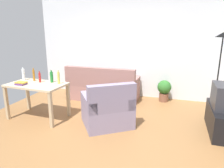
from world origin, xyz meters
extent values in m
cube|color=olive|center=(0.00, 0.00, -0.01)|extent=(5.20, 4.40, 0.02)
cube|color=silver|center=(0.00, 2.20, 1.35)|extent=(5.20, 0.10, 2.70)
cube|color=#996B66|center=(-0.50, 1.65, 0.20)|extent=(1.88, 0.84, 0.40)
cube|color=#8C625D|center=(-0.50, 1.31, 0.66)|extent=(1.88, 0.16, 0.52)
cube|color=#926661|center=(0.36, 1.65, 0.51)|extent=(0.16, 0.84, 0.22)
cube|color=#926661|center=(-1.36, 1.65, 0.51)|extent=(0.16, 0.84, 0.22)
cube|color=black|center=(2.25, 0.46, 0.24)|extent=(0.44, 1.10, 0.48)
cylinder|color=black|center=(2.25, 1.36, 0.01)|extent=(0.26, 0.26, 0.03)
cylinder|color=black|center=(2.25, 1.36, 0.87)|extent=(0.03, 0.03, 1.68)
cone|color=black|center=(2.25, 1.36, 1.76)|extent=(0.32, 0.32, 0.10)
cube|color=#C6B28E|center=(-1.42, 0.01, 0.74)|extent=(1.24, 0.77, 0.04)
cube|color=tan|center=(-1.99, -0.26, 0.36)|extent=(0.06, 0.06, 0.72)
cube|color=tan|center=(-0.87, -0.33, 0.36)|extent=(0.06, 0.06, 0.72)
cube|color=tan|center=(-1.96, 0.36, 0.36)|extent=(0.06, 0.06, 0.72)
cube|color=tan|center=(-0.84, 0.29, 0.36)|extent=(0.06, 0.06, 0.72)
cylinder|color=brown|center=(1.11, 1.90, 0.11)|extent=(0.24, 0.24, 0.22)
sphere|color=#2D6B28|center=(1.11, 1.90, 0.39)|extent=(0.36, 0.36, 0.36)
cube|color=gray|center=(0.10, 0.14, 0.20)|extent=(1.22, 1.20, 0.40)
cube|color=slate|center=(0.30, -0.14, 0.66)|extent=(0.83, 0.65, 0.52)
cube|color=gray|center=(0.41, 0.35, 0.51)|extent=(0.61, 0.78, 0.22)
cube|color=gray|center=(-0.20, -0.07, 0.51)|extent=(0.61, 0.78, 0.22)
cylinder|color=silver|center=(-1.87, 0.19, 0.89)|extent=(0.06, 0.06, 0.25)
cylinder|color=silver|center=(-1.87, 0.19, 1.03)|extent=(0.03, 0.03, 0.04)
cylinder|color=#9E6019|center=(-1.62, 0.22, 0.88)|extent=(0.05, 0.05, 0.25)
cylinder|color=#9E6019|center=(-1.62, 0.22, 1.03)|extent=(0.02, 0.02, 0.04)
cylinder|color=#AD2323|center=(-1.41, 0.14, 0.86)|extent=(0.05, 0.05, 0.21)
cylinder|color=#AD2323|center=(-1.41, 0.14, 0.99)|extent=(0.02, 0.02, 0.04)
cylinder|color=#1E722D|center=(-1.16, 0.21, 0.87)|extent=(0.06, 0.06, 0.23)
cylinder|color=#1E722D|center=(-1.16, 0.21, 1.01)|extent=(0.03, 0.03, 0.04)
cylinder|color=#BCB24C|center=(-0.96, 0.15, 0.88)|extent=(0.05, 0.05, 0.25)
cylinder|color=#BCB24C|center=(-0.96, 0.15, 1.03)|extent=(0.02, 0.02, 0.04)
cube|color=#593372|center=(-1.67, -0.15, 0.78)|extent=(0.20, 0.18, 0.03)
cube|color=#B7932D|center=(-1.67, -0.14, 0.81)|extent=(0.22, 0.14, 0.03)
camera|label=1|loc=(1.36, -3.53, 1.88)|focal=33.27mm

